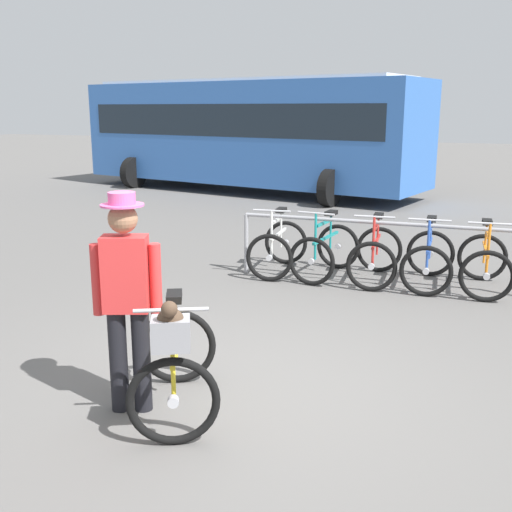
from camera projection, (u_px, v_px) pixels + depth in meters
The scene contains 10 objects.
ground_plane at pixel (248, 389), 5.22m from camera, with size 80.00×80.00×0.00m, color #605E5B.
bike_rack_rail at pixel (382, 235), 8.12m from camera, with size 3.91×0.20×0.88m.
racked_bike_white at pixel (278, 247), 8.86m from camera, with size 0.78×1.18×0.97m.
racked_bike_teal at pixel (325, 251), 8.62m from camera, with size 0.76×1.16×0.97m.
racked_bike_red at pixel (376, 255), 8.39m from camera, with size 0.76×1.16×0.97m.
racked_bike_blue at pixel (428, 259), 8.16m from camera, with size 0.73×1.13×0.97m.
racked_bike_orange at pixel (485, 264), 7.93m from camera, with size 0.76×1.17×0.98m.
featured_bicycle at pixel (174, 359), 4.62m from camera, with size 1.08×1.26×1.09m.
person_with_featured_bike at pixel (127, 294), 4.65m from camera, with size 0.50×0.32×1.72m.
bus_distant at pixel (247, 129), 17.20m from camera, with size 10.30×4.70×3.08m.
Camera 1 is at (1.86, -4.43, 2.32)m, focal length 43.19 mm.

